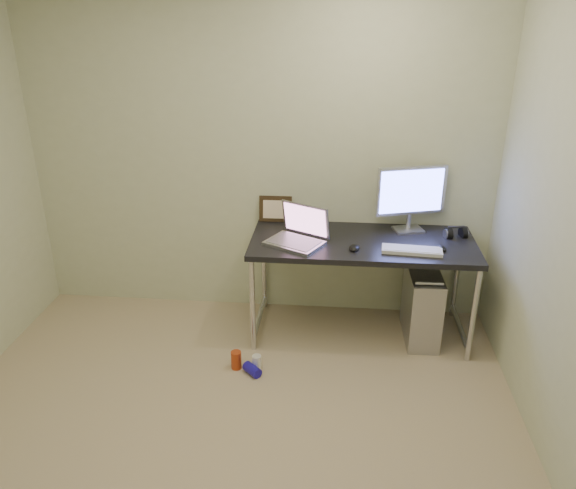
{
  "coord_description": "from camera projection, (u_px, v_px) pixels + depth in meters",
  "views": [
    {
      "loc": [
        0.59,
        -2.28,
        2.31
      ],
      "look_at": [
        0.28,
        1.05,
        0.85
      ],
      "focal_mm": 35.0,
      "sensor_mm": 36.0,
      "label": 1
    }
  ],
  "objects": [
    {
      "name": "picture_frame",
      "position": [
        276.0,
        209.0,
        4.28
      ],
      "size": [
        0.25,
        0.07,
        0.2
      ],
      "primitive_type": "cube",
      "rotation": [
        -0.21,
        0.0,
        0.01
      ],
      "color": "black",
      "rests_on": "desk"
    },
    {
      "name": "can_red",
      "position": [
        236.0,
        360.0,
        3.82
      ],
      "size": [
        0.09,
        0.09,
        0.13
      ],
      "primitive_type": "cylinder",
      "rotation": [
        0.0,
        0.0,
        0.37
      ],
      "color": "#AD3A16",
      "rests_on": "ground"
    },
    {
      "name": "keyboard",
      "position": [
        412.0,
        250.0,
        3.79
      ],
      "size": [
        0.41,
        0.16,
        0.02
      ],
      "primitive_type": "cube",
      "rotation": [
        0.0,
        0.0,
        -0.08
      ],
      "color": "silver",
      "rests_on": "desk"
    },
    {
      "name": "mouse_left",
      "position": [
        354.0,
        247.0,
        3.82
      ],
      "size": [
        0.08,
        0.12,
        0.04
      ],
      "primitive_type": "ellipsoid",
      "rotation": [
        0.0,
        0.0,
        -0.12
      ],
      "color": "black",
      "rests_on": "desk"
    },
    {
      "name": "headphones",
      "position": [
        456.0,
        233.0,
        4.02
      ],
      "size": [
        0.17,
        0.1,
        0.1
      ],
      "rotation": [
        0.0,
        0.0,
        0.23
      ],
      "color": "black",
      "rests_on": "desk"
    },
    {
      "name": "desk",
      "position": [
        362.0,
        251.0,
        4.0
      ],
      "size": [
        1.59,
        0.69,
        0.75
      ],
      "color": "black",
      "rests_on": "ground"
    },
    {
      "name": "webcam",
      "position": [
        311.0,
        211.0,
        4.25
      ],
      "size": [
        0.05,
        0.04,
        0.13
      ],
      "rotation": [
        0.0,
        0.0,
        -0.07
      ],
      "color": "silver",
      "rests_on": "desk"
    },
    {
      "name": "monitor",
      "position": [
        411.0,
        194.0,
        4.04
      ],
      "size": [
        0.5,
        0.2,
        0.49
      ],
      "rotation": [
        0.0,
        0.0,
        0.29
      ],
      "color": "silver",
      "rests_on": "desk"
    },
    {
      "name": "cable_a",
      "position": [
        411.0,
        269.0,
        4.35
      ],
      "size": [
        0.01,
        0.16,
        0.69
      ],
      "primitive_type": "cylinder",
      "rotation": [
        0.21,
        0.0,
        0.0
      ],
      "color": "black",
      "rests_on": "ground"
    },
    {
      "name": "floor",
      "position": [
        219.0,
        462.0,
        3.06
      ],
      "size": [
        3.5,
        3.5,
        0.0
      ],
      "primitive_type": "plane",
      "color": "tan",
      "rests_on": "ground"
    },
    {
      "name": "can_blue",
      "position": [
        252.0,
        370.0,
        3.76
      ],
      "size": [
        0.14,
        0.14,
        0.07
      ],
      "primitive_type": "cylinder",
      "rotation": [
        1.57,
        0.0,
        0.8
      ],
      "color": "#1C12AA",
      "rests_on": "ground"
    },
    {
      "name": "wall_back",
      "position": [
        259.0,
        156.0,
        4.16
      ],
      "size": [
        3.5,
        0.02,
        2.5
      ],
      "primitive_type": "cube",
      "color": "beige",
      "rests_on": "ground"
    },
    {
      "name": "can_white",
      "position": [
        257.0,
        363.0,
        3.8
      ],
      "size": [
        0.07,
        0.07,
        0.11
      ],
      "primitive_type": "cylinder",
      "rotation": [
        0.0,
        0.0,
        0.15
      ],
      "color": "white",
      "rests_on": "ground"
    },
    {
      "name": "cable_b",
      "position": [
        423.0,
        273.0,
        4.33
      ],
      "size": [
        0.02,
        0.11,
        0.71
      ],
      "primitive_type": "cylinder",
      "rotation": [
        0.14,
        0.0,
        0.09
      ],
      "color": "black",
      "rests_on": "ground"
    },
    {
      "name": "mouse_right",
      "position": [
        441.0,
        247.0,
        3.82
      ],
      "size": [
        0.08,
        0.11,
        0.03
      ],
      "primitive_type": "ellipsoid",
      "rotation": [
        0.0,
        0.0,
        0.18
      ],
      "color": "black",
      "rests_on": "desk"
    },
    {
      "name": "laptop",
      "position": [
        299.0,
        234.0,
        3.93
      ],
      "size": [
        0.47,
        0.44,
        0.26
      ],
      "rotation": [
        0.0,
        0.0,
        -0.49
      ],
      "color": "silver",
      "rests_on": "desk"
    },
    {
      "name": "tower_computer",
      "position": [
        422.0,
        305.0,
        4.11
      ],
      "size": [
        0.24,
        0.52,
        0.56
      ],
      "rotation": [
        0.0,
        0.0,
        0.03
      ],
      "color": "#A9A9AD",
      "rests_on": "ground"
    }
  ]
}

